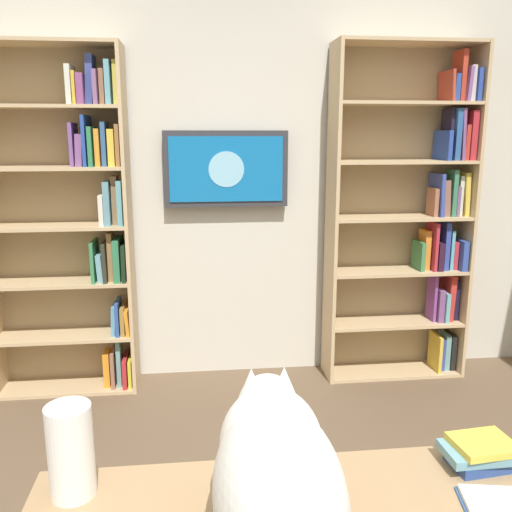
# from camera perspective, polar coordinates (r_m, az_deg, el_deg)

# --- Properties ---
(wall_back) EXTENTS (4.52, 0.06, 2.70)m
(wall_back) POSITION_cam_1_polar(r_m,az_deg,el_deg) (3.58, -2.55, 8.50)
(wall_back) COLOR beige
(wall_back) RESTS_ON ground
(bookshelf_left) EXTENTS (0.93, 0.28, 2.16)m
(bookshelf_left) POSITION_cam_1_polar(r_m,az_deg,el_deg) (3.72, 16.29, 4.08)
(bookshelf_left) COLOR tan
(bookshelf_left) RESTS_ON ground
(bookshelf_right) EXTENTS (0.87, 0.28, 2.12)m
(bookshelf_right) POSITION_cam_1_polar(r_m,az_deg,el_deg) (3.51, -18.48, 3.50)
(bookshelf_right) COLOR tan
(bookshelf_right) RESTS_ON ground
(wall_mounted_tv) EXTENTS (0.78, 0.07, 0.48)m
(wall_mounted_tv) POSITION_cam_1_polar(r_m,az_deg,el_deg) (3.49, -3.16, 9.09)
(wall_mounted_tv) COLOR #333338
(cat) EXTENTS (0.26, 0.61, 0.36)m
(cat) POSITION_cam_1_polar(r_m,az_deg,el_deg) (1.20, 2.10, -22.14)
(cat) COLOR white
(cat) RESTS_ON desk
(paper_towel_roll) EXTENTS (0.11, 0.11, 0.23)m
(paper_towel_roll) POSITION_cam_1_polar(r_m,az_deg,el_deg) (1.47, -18.83, -18.76)
(paper_towel_roll) COLOR white
(paper_towel_roll) RESTS_ON desk
(desk_book_stack) EXTENTS (0.19, 0.14, 0.07)m
(desk_book_stack) POSITION_cam_1_polar(r_m,az_deg,el_deg) (1.65, 22.44, -18.53)
(desk_book_stack) COLOR #2D4C93
(desk_book_stack) RESTS_ON desk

